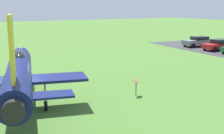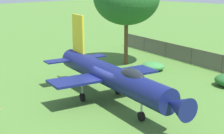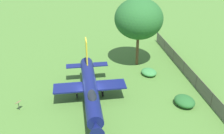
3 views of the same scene
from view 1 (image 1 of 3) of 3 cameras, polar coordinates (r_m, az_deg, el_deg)
The scene contains 5 objects.
ground_plane at distance 19.35m, azimuth -17.10°, elevation -7.15°, with size 200.00×200.00×0.00m, color #47722D.
display_jet at distance 19.15m, azimuth -17.44°, elevation -1.05°, with size 8.21×14.24×5.71m.
info_plaque at distance 20.49m, azimuth 4.63°, elevation -3.11°, with size 0.71×0.70×1.14m.
parked_car_red at distance 43.66m, azimuth 19.73°, elevation 4.05°, with size 4.51×2.21×1.51m.
parked_car_gray at distance 46.59m, azimuth 16.12°, elevation 4.73°, with size 4.64×2.54×1.52m.
Camera 1 is at (-3.71, -17.99, 6.08)m, focal length 47.78 mm.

